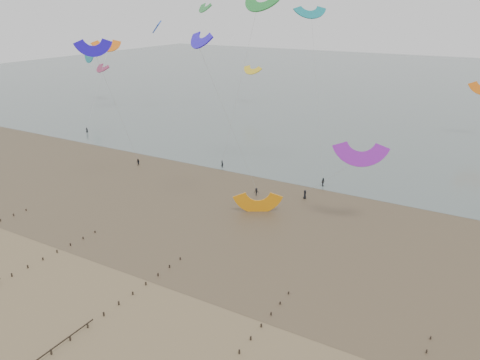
% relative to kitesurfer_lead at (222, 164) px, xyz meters
% --- Properties ---
extents(ground, '(500.00, 500.00, 0.00)m').
position_rel_kitesurfer_lead_xyz_m(ground, '(13.23, -51.53, -0.90)').
color(ground, brown).
rests_on(ground, ground).
extents(sea_and_shore, '(500.00, 665.00, 0.03)m').
position_rel_kitesurfer_lead_xyz_m(sea_and_shore, '(9.15, -17.13, -0.89)').
color(sea_and_shore, '#475654').
rests_on(sea_and_shore, ground).
extents(kitesurfer_lead, '(0.75, 0.61, 1.80)m').
position_rel_kitesurfer_lead_xyz_m(kitesurfer_lead, '(0.00, 0.00, 0.00)').
color(kitesurfer_lead, black).
rests_on(kitesurfer_lead, ground).
extents(kitesurfers, '(141.86, 18.39, 1.89)m').
position_rel_kitesurfer_lead_xyz_m(kitesurfers, '(26.31, -2.64, -0.04)').
color(kitesurfers, black).
rests_on(kitesurfers, ground).
extents(grounded_kite, '(9.56, 8.95, 4.19)m').
position_rel_kitesurfer_lead_xyz_m(grounded_kite, '(19.12, -18.01, -0.90)').
color(grounded_kite, orange).
rests_on(grounded_kite, ground).
extents(kites_airborne, '(249.04, 112.51, 42.39)m').
position_rel_kitesurfer_lead_xyz_m(kites_airborne, '(4.52, 35.82, 21.46)').
color(kites_airborne, yellow).
rests_on(kites_airborne, ground).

